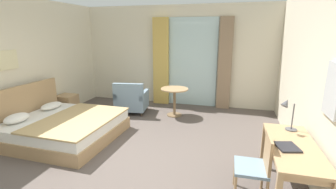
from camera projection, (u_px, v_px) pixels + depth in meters
The scene contains 16 objects.
ground at pixel (127, 162), 4.20m from camera, with size 6.24×7.79×0.10m, color #564C47.
wall_back at pixel (177, 56), 7.21m from camera, with size 5.84×0.12×2.88m, color beige.
wall_right at pixel (330, 88), 3.08m from camera, with size 0.12×7.39×2.88m, color beige.
balcony_glass_door at pixel (192, 63), 7.06m from camera, with size 1.41×0.02×2.53m, color silver.
curtain_panel_left at pixel (161, 62), 7.21m from camera, with size 0.47×0.10×2.54m, color tan.
curtain_panel_right at pixel (225, 64), 6.72m from camera, with size 0.36×0.10×2.54m, color #897056.
bed at pixel (62, 126), 4.99m from camera, with size 2.08×1.95×1.05m.
nightstand at pixel (67, 105), 6.42m from camera, with size 0.45×0.45×0.53m.
writing_desk at pixel (293, 151), 3.09m from camera, with size 0.58×1.44×0.75m.
desk_chair at pixel (258, 163), 3.11m from camera, with size 0.42×0.49×0.89m.
desk_lamp at pixel (288, 111), 3.41m from camera, with size 0.29×0.25×0.51m.
closed_book at pixel (287, 147), 2.98m from camera, with size 0.24×0.28×0.02m, color #232328.
armchair_by_window at pixel (131, 100), 6.56m from camera, with size 0.88×0.86×0.86m.
round_cafe_table at pixel (175, 95), 6.29m from camera, with size 0.71×0.71×0.72m.
framed_picture at pixel (8, 60), 4.96m from camera, with size 0.03×0.42×0.39m.
wall_mirror at pixel (332, 90), 2.80m from camera, with size 0.02×0.43×0.63m.
Camera 1 is at (1.70, -3.44, 2.13)m, focal length 26.08 mm.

